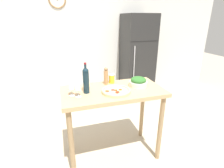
# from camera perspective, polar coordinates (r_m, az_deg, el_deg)

# --- Properties ---
(ground_plane) EXTENTS (14.00, 14.00, 0.00)m
(ground_plane) POSITION_cam_1_polar(r_m,az_deg,el_deg) (2.57, 0.22, -21.64)
(ground_plane) COLOR #BCAD93
(wall_back) EXTENTS (6.40, 0.08, 2.60)m
(wall_back) POSITION_cam_1_polar(r_m,az_deg,el_deg) (3.88, -8.86, 14.09)
(wall_back) COLOR silver
(wall_back) RESTS_ON ground_plane
(refrigerator) EXTENTS (0.61, 0.66, 1.82)m
(refrigerator) POSITION_cam_1_polar(r_m,az_deg,el_deg) (3.90, 8.19, 8.33)
(refrigerator) COLOR black
(refrigerator) RESTS_ON ground_plane
(prep_counter) EXTENTS (1.19, 0.62, 0.94)m
(prep_counter) POSITION_cam_1_polar(r_m,az_deg,el_deg) (2.12, 0.25, -5.31)
(prep_counter) COLOR tan
(prep_counter) RESTS_ON ground_plane
(wine_bottle) EXTENTS (0.07, 0.07, 0.35)m
(wine_bottle) POSITION_cam_1_polar(r_m,az_deg,el_deg) (1.94, -8.51, 1.41)
(wine_bottle) COLOR #142833
(wine_bottle) RESTS_ON prep_counter
(wine_glass_near) EXTENTS (0.07, 0.07, 0.15)m
(wine_glass_near) POSITION_cam_1_polar(r_m,az_deg,el_deg) (1.87, -11.13, -1.20)
(wine_glass_near) COLOR silver
(wine_glass_near) RESTS_ON prep_counter
(wine_glass_far) EXTENTS (0.07, 0.07, 0.15)m
(wine_glass_far) POSITION_cam_1_polar(r_m,az_deg,el_deg) (1.91, -13.11, -0.85)
(wine_glass_far) COLOR silver
(wine_glass_far) RESTS_ON prep_counter
(pepper_mill) EXTENTS (0.05, 0.05, 0.22)m
(pepper_mill) POSITION_cam_1_polar(r_m,az_deg,el_deg) (2.19, -1.99, 2.52)
(pepper_mill) COLOR #AD7F51
(pepper_mill) RESTS_ON prep_counter
(salad_bowl) EXTENTS (0.22, 0.22, 0.12)m
(salad_bowl) POSITION_cam_1_polar(r_m,az_deg,el_deg) (2.18, 8.59, 0.71)
(salad_bowl) COLOR silver
(salad_bowl) RESTS_ON prep_counter
(homemade_pizza) EXTENTS (0.33, 0.33, 0.04)m
(homemade_pizza) POSITION_cam_1_polar(r_m,az_deg,el_deg) (1.98, 1.30, -2.25)
(homemade_pizza) COLOR #DBC189
(homemade_pizza) RESTS_ON prep_counter
(salt_canister) EXTENTS (0.07, 0.07, 0.12)m
(salt_canister) POSITION_cam_1_polar(r_m,az_deg,el_deg) (2.25, -0.10, 1.80)
(salt_canister) COLOR yellow
(salt_canister) RESTS_ON prep_counter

